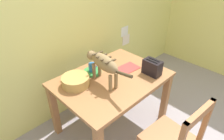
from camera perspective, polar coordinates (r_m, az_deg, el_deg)
The scene contains 10 objects.
wall_rear at distance 2.38m, azimuth -13.84°, elevation 14.31°, with size 5.22×0.11×2.50m.
dining_table at distance 2.20m, azimuth -0.00°, elevation -4.22°, with size 1.20×0.87×0.73m.
cat at distance 1.97m, azimuth -2.60°, elevation 2.04°, with size 0.17×0.69×0.32m.
saucer_bowl at distance 2.23m, azimuth -5.78°, elevation -0.53°, with size 0.21×0.21×0.03m, color green.
coffee_mug at distance 2.20m, azimuth -5.78°, elevation 0.82°, with size 0.12×0.08×0.09m.
magazine at distance 2.32m, azimuth 4.67°, elevation 0.57°, with size 0.25×0.18×0.01m, color #D23937.
book_stack at distance 2.14m, azimuth -11.71°, elevation -2.28°, with size 0.19×0.15×0.05m.
wicker_basket at distance 2.04m, azimuth -10.53°, elevation -3.11°, with size 0.28×0.28×0.10m.
toaster at distance 2.21m, azimuth 11.60°, elevation 0.77°, with size 0.12×0.20×0.18m.
wooden_chair_near at distance 1.97m, azimuth 17.30°, elevation -18.96°, with size 0.45×0.45×0.93m.
Camera 1 is at (-1.16, -0.29, 1.94)m, focal length 31.45 mm.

